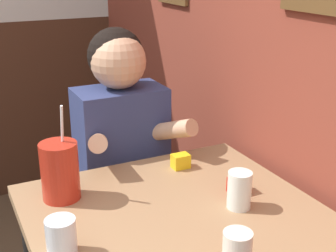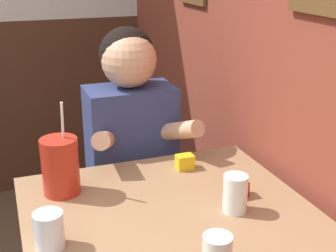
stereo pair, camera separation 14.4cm
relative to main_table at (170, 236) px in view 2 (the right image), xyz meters
name	(u,v)px [view 2 (the right image)]	position (x,y,z in m)	size (l,w,h in m)	color
main_table	(170,236)	(0.00, 0.00, 0.00)	(0.83, 0.77, 0.76)	#93704C
person_seated	(132,170)	(0.04, 0.55, -0.03)	(0.42, 0.41, 1.22)	navy
cocktail_pitcher	(60,166)	(-0.28, 0.23, 0.17)	(0.12, 0.12, 0.30)	#B22819
glass_near_pitcher	(49,230)	(-0.35, -0.06, 0.13)	(0.08, 0.08, 0.10)	silver
glass_center	(235,193)	(0.18, -0.06, 0.14)	(0.07, 0.07, 0.11)	silver
condiment_ketchup	(238,188)	(0.23, 0.02, 0.11)	(0.06, 0.04, 0.05)	#B7140F
condiment_mustard	(185,162)	(0.15, 0.26, 0.11)	(0.06, 0.04, 0.05)	yellow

